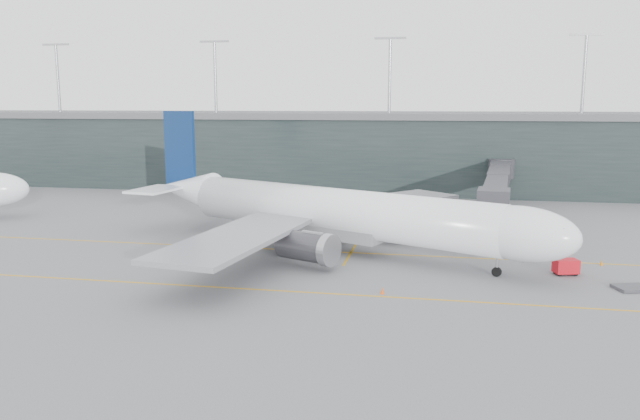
# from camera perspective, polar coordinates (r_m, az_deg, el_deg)

# --- Properties ---
(ground) EXTENTS (320.00, 320.00, 0.00)m
(ground) POSITION_cam_1_polar(r_m,az_deg,el_deg) (77.14, -0.42, -3.06)
(ground) COLOR #5B5A60
(ground) RESTS_ON ground
(taxiline_a) EXTENTS (160.00, 0.25, 0.02)m
(taxiline_a) POSITION_cam_1_polar(r_m,az_deg,el_deg) (73.32, -1.02, -3.74)
(taxiline_a) COLOR #CB8F13
(taxiline_a) RESTS_ON ground
(taxiline_b) EXTENTS (160.00, 0.25, 0.02)m
(taxiline_b) POSITION_cam_1_polar(r_m,az_deg,el_deg) (58.30, -4.26, -7.34)
(taxiline_b) COLOR #CB8F13
(taxiline_b) RESTS_ON ground
(taxiline_lead_main) EXTENTS (0.25, 60.00, 0.02)m
(taxiline_lead_main) POSITION_cam_1_polar(r_m,az_deg,el_deg) (95.82, 4.84, -0.56)
(taxiline_lead_main) COLOR #CB8F13
(taxiline_lead_main) RESTS_ON ground
(terminal) EXTENTS (240.00, 36.00, 29.00)m
(terminal) POSITION_cam_1_polar(r_m,az_deg,el_deg) (132.93, 4.45, 5.64)
(terminal) COLOR black
(terminal) RESTS_ON ground
(main_aircraft) EXTENTS (54.41, 50.09, 16.05)m
(main_aircraft) POSITION_cam_1_polar(r_m,az_deg,el_deg) (72.80, 1.26, -0.22)
(main_aircraft) COLOR white
(main_aircraft) RESTS_ON ground
(jet_bridge) EXTENTS (9.21, 48.50, 7.39)m
(jet_bridge) POSITION_cam_1_polar(r_m,az_deg,el_deg) (100.48, 15.63, 2.78)
(jet_bridge) COLOR #2F2F34
(jet_bridge) RESTS_ON ground
(gse_cart) EXTENTS (2.64, 2.06, 1.58)m
(gse_cart) POSITION_cam_1_polar(r_m,az_deg,el_deg) (67.78, 21.56, -4.80)
(gse_cart) COLOR red
(gse_cart) RESTS_ON ground
(baggage_dolly) EXTENTS (3.50, 3.12, 0.29)m
(baggage_dolly) POSITION_cam_1_polar(r_m,az_deg,el_deg) (65.11, 26.59, -6.39)
(baggage_dolly) COLOR #393A3F
(baggage_dolly) RESTS_ON ground
(uld_a) EXTENTS (2.39, 2.13, 1.81)m
(uld_a) POSITION_cam_1_polar(r_m,az_deg,el_deg) (88.33, -3.13, -0.80)
(uld_a) COLOR #353439
(uld_a) RESTS_ON ground
(uld_b) EXTENTS (2.37, 2.07, 1.85)m
(uld_b) POSITION_cam_1_polar(r_m,az_deg,el_deg) (87.59, -0.53, -0.86)
(uld_b) COLOR #353439
(uld_b) RESTS_ON ground
(uld_c) EXTENTS (2.06, 1.80, 1.61)m
(uld_c) POSITION_cam_1_polar(r_m,az_deg,el_deg) (87.43, 1.86, -0.97)
(uld_c) COLOR #353439
(uld_c) RESTS_ON ground
(cone_nose) EXTENTS (0.39, 0.39, 0.62)m
(cone_nose) POSITION_cam_1_polar(r_m,az_deg,el_deg) (73.20, 24.35, -4.40)
(cone_nose) COLOR orange
(cone_nose) RESTS_ON ground
(cone_wing_stbd) EXTENTS (0.39, 0.39, 0.63)m
(cone_wing_stbd) POSITION_cam_1_polar(r_m,az_deg,el_deg) (57.32, 5.73, -7.34)
(cone_wing_stbd) COLOR #ED4F0D
(cone_wing_stbd) RESTS_ON ground
(cone_wing_port) EXTENTS (0.46, 0.46, 0.73)m
(cone_wing_port) POSITION_cam_1_polar(r_m,az_deg,el_deg) (88.07, 7.91, -1.30)
(cone_wing_port) COLOR #FA3D0D
(cone_wing_port) RESTS_ON ground
(cone_tail) EXTENTS (0.44, 0.44, 0.70)m
(cone_tail) POSITION_cam_1_polar(r_m,az_deg,el_deg) (68.22, -10.11, -4.63)
(cone_tail) COLOR orange
(cone_tail) RESTS_ON ground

